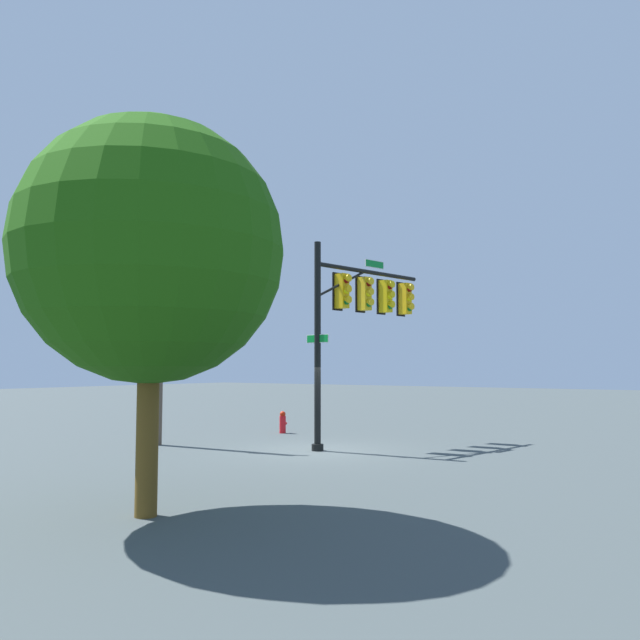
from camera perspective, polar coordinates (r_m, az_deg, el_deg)
ground_plane at (r=19.34m, az=-0.22°, el=-11.72°), size 120.00×120.00×0.00m
signal_pole_assembly at (r=20.73m, az=3.84°, el=1.30°), size 5.01×1.62×6.35m
utility_pole at (r=21.28m, az=-14.30°, el=-0.84°), size 0.61×1.76×7.20m
fire_hydrant at (r=24.34m, az=-3.39°, el=-9.20°), size 0.33×0.24×0.83m
tree_near at (r=11.40m, az=-15.02°, el=6.02°), size 4.63×4.63×6.84m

